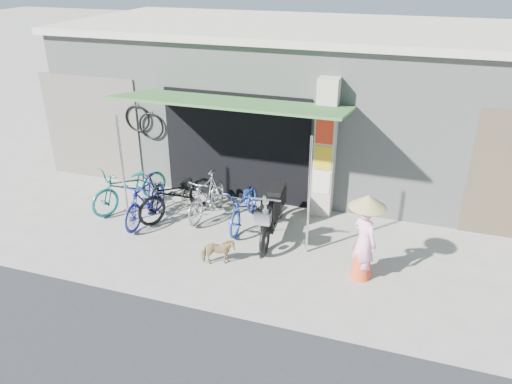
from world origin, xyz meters
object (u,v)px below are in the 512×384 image
(street_dog, at_px, (218,252))
(moped, at_px, (273,211))
(nun, at_px, (364,237))
(bike_black, at_px, (177,194))
(bike_blue, at_px, (145,200))
(bike_teal, at_px, (130,186))
(bike_silver, at_px, (207,196))
(bike_navy, at_px, (244,205))

(street_dog, distance_m, moped, 1.55)
(nun, bearing_deg, street_dog, 49.03)
(bike_black, bearing_deg, street_dog, -16.76)
(bike_blue, xyz_separation_m, nun, (4.63, -0.62, 0.32))
(bike_black, bearing_deg, moped, 24.26)
(bike_black, bearing_deg, nun, 12.67)
(bike_black, bearing_deg, bike_teal, -153.71)
(bike_blue, bearing_deg, moped, 7.70)
(bike_silver, height_order, bike_navy, bike_silver)
(nun, bearing_deg, bike_black, 24.70)
(bike_silver, bearing_deg, nun, -14.63)
(moped, bearing_deg, bike_black, 172.11)
(bike_black, relative_size, bike_silver, 1.22)
(bike_teal, bearing_deg, bike_blue, -11.72)
(moped, bearing_deg, bike_blue, -177.78)
(bike_navy, height_order, street_dog, bike_navy)
(bike_blue, distance_m, bike_silver, 1.30)
(bike_black, height_order, moped, moped)
(bike_teal, relative_size, bike_navy, 1.13)
(bike_blue, relative_size, bike_navy, 0.95)
(bike_navy, height_order, nun, nun)
(bike_blue, distance_m, bike_navy, 2.10)
(bike_blue, relative_size, street_dog, 2.62)
(moped, height_order, nun, nun)
(bike_blue, bearing_deg, bike_silver, 29.91)
(bike_silver, xyz_separation_m, moped, (1.58, -0.30, 0.05))
(bike_silver, height_order, nun, nun)
(bike_navy, relative_size, moped, 0.84)
(bike_black, relative_size, street_dog, 3.14)
(bike_silver, xyz_separation_m, street_dog, (0.94, -1.69, -0.22))
(nun, bearing_deg, moped, 12.79)
(street_dog, xyz_separation_m, moped, (0.64, 1.39, 0.27))
(bike_navy, xyz_separation_m, moped, (0.68, -0.19, 0.08))
(nun, bearing_deg, bike_navy, 15.50)
(bike_blue, distance_m, bike_black, 0.69)
(bike_teal, distance_m, nun, 5.40)
(bike_teal, bearing_deg, nun, 12.67)
(bike_navy, xyz_separation_m, nun, (2.60, -1.15, 0.36))
(bike_blue, bearing_deg, bike_teal, 144.55)
(street_dog, bearing_deg, bike_navy, -22.22)
(nun, bearing_deg, bike_teal, 27.65)
(bike_teal, relative_size, bike_black, 0.99)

